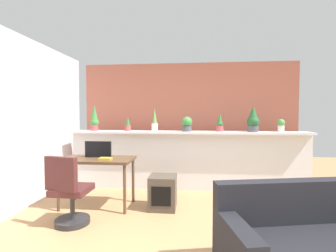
{
  "coord_description": "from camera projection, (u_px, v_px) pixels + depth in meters",
  "views": [
    {
      "loc": [
        0.11,
        -2.68,
        1.42
      ],
      "look_at": [
        -0.29,
        1.2,
        1.24
      ],
      "focal_mm": 26.5,
      "sensor_mm": 36.0,
      "label": 1
    }
  ],
  "objects": [
    {
      "name": "ground_plane",
      "position": [
        182.0,
        243.0,
        2.74
      ],
      "size": [
        12.0,
        12.0,
        0.0
      ],
      "primitive_type": "plane",
      "color": "tan"
    },
    {
      "name": "divider_wall",
      "position": [
        187.0,
        161.0,
        4.7
      ],
      "size": [
        4.44,
        0.16,
        1.07
      ],
      "primitive_type": "cube",
      "color": "silver",
      "rests_on": "ground"
    },
    {
      "name": "plant_shelf",
      "position": [
        187.0,
        132.0,
        4.64
      ],
      "size": [
        4.44,
        0.37,
        0.04
      ],
      "primitive_type": "cube",
      "color": "silver",
      "rests_on": "divider_wall"
    },
    {
      "name": "brick_wall_behind",
      "position": [
        188.0,
        123.0,
        5.27
      ],
      "size": [
        4.44,
        0.1,
        2.5
      ],
      "primitive_type": "cube",
      "color": "#9E5442",
      "rests_on": "ground"
    },
    {
      "name": "side_wall_left",
      "position": [
        0.0,
        124.0,
        3.33
      ],
      "size": [
        0.12,
        4.4,
        2.6
      ],
      "primitive_type": "cube",
      "color": "silver",
      "rests_on": "ground"
    },
    {
      "name": "potted_plant_0",
      "position": [
        94.0,
        119.0,
        4.79
      ],
      "size": [
        0.16,
        0.16,
        0.5
      ],
      "color": "#B7474C",
      "rests_on": "plant_shelf"
    },
    {
      "name": "potted_plant_1",
      "position": [
        128.0,
        124.0,
        4.75
      ],
      "size": [
        0.11,
        0.11,
        0.28
      ],
      "color": "#B7474C",
      "rests_on": "plant_shelf"
    },
    {
      "name": "potted_plant_2",
      "position": [
        155.0,
        121.0,
        4.71
      ],
      "size": [
        0.12,
        0.12,
        0.43
      ],
      "color": "silver",
      "rests_on": "plant_shelf"
    },
    {
      "name": "potted_plant_3",
      "position": [
        187.0,
        124.0,
        4.6
      ],
      "size": [
        0.2,
        0.2,
        0.27
      ],
      "color": "#4C4C51",
      "rests_on": "plant_shelf"
    },
    {
      "name": "potted_plant_4",
      "position": [
        220.0,
        123.0,
        4.6
      ],
      "size": [
        0.13,
        0.13,
        0.35
      ],
      "color": "#B7474C",
      "rests_on": "plant_shelf"
    },
    {
      "name": "potted_plant_5",
      "position": [
        253.0,
        120.0,
        4.48
      ],
      "size": [
        0.22,
        0.22,
        0.47
      ],
      "color": "#4C4C51",
      "rests_on": "plant_shelf"
    },
    {
      "name": "potted_plant_6",
      "position": [
        281.0,
        125.0,
        4.48
      ],
      "size": [
        0.13,
        0.13,
        0.23
      ],
      "color": "silver",
      "rests_on": "plant_shelf"
    },
    {
      "name": "desk",
      "position": [
        97.0,
        164.0,
        3.82
      ],
      "size": [
        1.1,
        0.6,
        0.75
      ],
      "color": "brown",
      "rests_on": "ground"
    },
    {
      "name": "tv_monitor",
      "position": [
        98.0,
        149.0,
        3.89
      ],
      "size": [
        0.42,
        0.04,
        0.25
      ],
      "primitive_type": "cube",
      "color": "black",
      "rests_on": "desk"
    },
    {
      "name": "office_chair",
      "position": [
        69.0,
        196.0,
        3.15
      ],
      "size": [
        0.49,
        0.49,
        0.91
      ],
      "color": "#262628",
      "rests_on": "ground"
    },
    {
      "name": "side_cube_shelf",
      "position": [
        163.0,
        192.0,
        3.74
      ],
      "size": [
        0.4,
        0.41,
        0.5
      ],
      "color": "#4C4238",
      "rests_on": "ground"
    },
    {
      "name": "book_on_desk",
      "position": [
        105.0,
        159.0,
        3.66
      ],
      "size": [
        0.18,
        0.13,
        0.04
      ],
      "primitive_type": "cube",
      "color": "gold",
      "rests_on": "desk"
    },
    {
      "name": "couch",
      "position": [
        312.0,
        247.0,
        2.12
      ],
      "size": [
        1.69,
        1.07,
        0.8
      ],
      "color": "black",
      "rests_on": "ground"
    }
  ]
}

